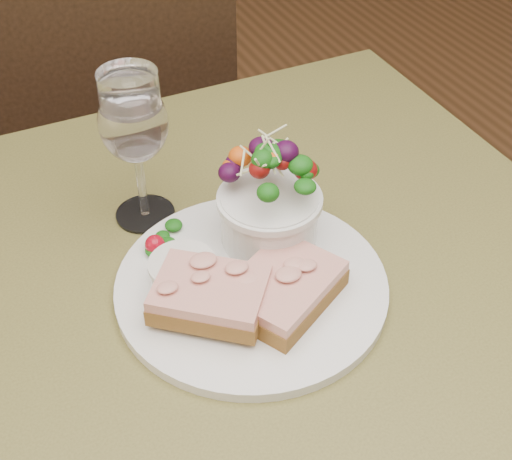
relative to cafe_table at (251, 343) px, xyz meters
name	(u,v)px	position (x,y,z in m)	size (l,w,h in m)	color
cafe_table	(251,343)	(0.00, 0.00, 0.00)	(0.80, 0.80, 0.75)	#4E4921
chair_far	(123,215)	(0.02, 0.71, -0.36)	(0.47, 0.47, 0.90)	black
dinner_plate	(251,285)	(0.00, -0.01, 0.11)	(0.29, 0.29, 0.01)	silver
sandwich_front	(283,288)	(0.01, -0.05, 0.13)	(0.14, 0.13, 0.03)	#533016
sandwich_back	(210,295)	(-0.06, -0.03, 0.14)	(0.14, 0.13, 0.03)	#533016
ramekin	(183,273)	(-0.07, 0.01, 0.13)	(0.06, 0.06, 0.04)	silver
salad_bowl	(270,197)	(0.04, 0.04, 0.17)	(0.11, 0.11, 0.13)	silver
garnish	(162,241)	(-0.07, 0.08, 0.12)	(0.05, 0.04, 0.02)	#0C3D0B
wine_glass	(134,127)	(-0.07, 0.15, 0.22)	(0.08, 0.08, 0.18)	white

